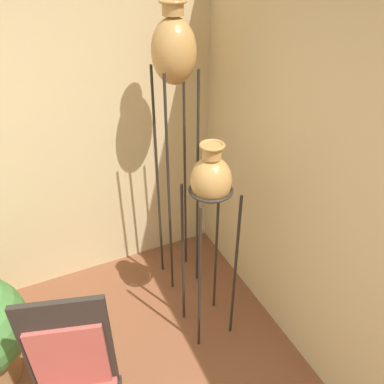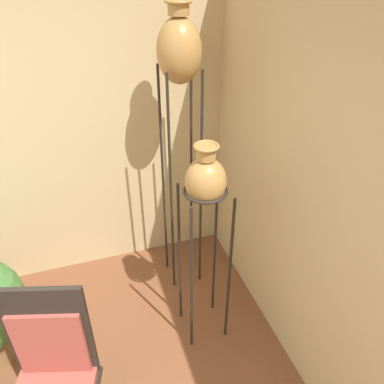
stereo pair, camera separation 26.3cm
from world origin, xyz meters
name	(u,v)px [view 2 (the right image)]	position (x,y,z in m)	size (l,w,h in m)	color
vase_stand_tall	(179,61)	(1.55, 1.61, 1.89)	(0.29, 0.29, 2.25)	#28231E
vase_stand_medium	(205,188)	(1.53, 1.01, 1.27)	(0.29, 0.29, 1.57)	#28231E
chair	(50,380)	(0.49, 0.48, 0.63)	(0.58, 0.61, 1.15)	#28231E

